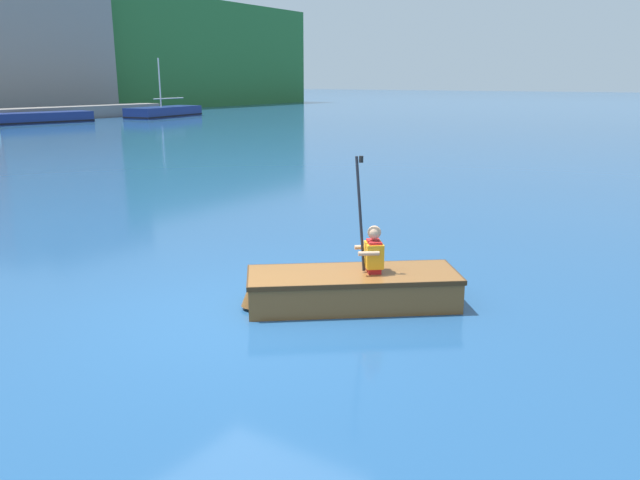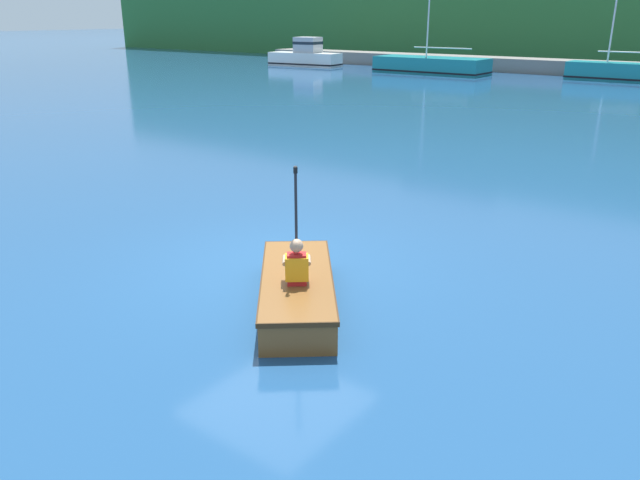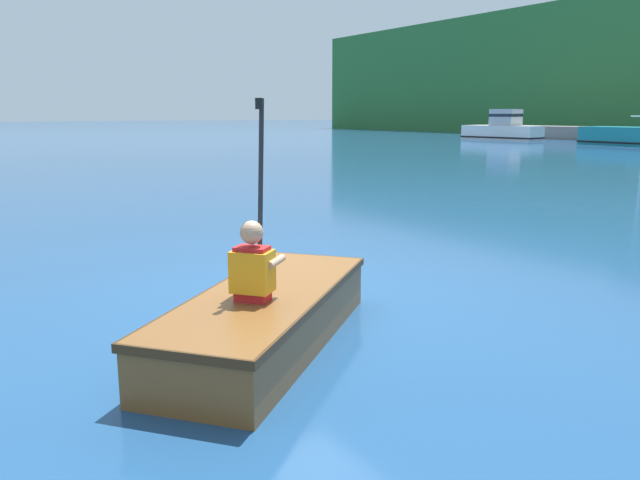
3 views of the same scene
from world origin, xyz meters
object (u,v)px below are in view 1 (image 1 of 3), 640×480
at_px(rowboat_foreground, 350,287).
at_px(person_paddler, 373,250).
at_px(moored_boat_dock_east_inner, 37,118).
at_px(moored_boat_outer_slip_west, 164,112).

distance_m(rowboat_foreground, person_paddler, 0.55).
bearing_deg(moored_boat_dock_east_inner, moored_boat_outer_slip_west, -9.87).
bearing_deg(person_paddler, moored_boat_outer_slip_west, 51.13).
height_order(moored_boat_dock_east_inner, moored_boat_outer_slip_west, moored_boat_outer_slip_west).
bearing_deg(rowboat_foreground, moored_boat_dock_east_inner, 63.21).
bearing_deg(moored_boat_outer_slip_west, moored_boat_dock_east_inner, 170.13).
xyz_separation_m(moored_boat_dock_east_inner, person_paddler, (-17.25, -34.73, 0.39)).
height_order(rowboat_foreground, person_paddler, person_paddler).
relative_size(moored_boat_dock_east_inner, person_paddler, 4.89).
bearing_deg(moored_boat_outer_slip_west, rowboat_foreground, -129.25).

